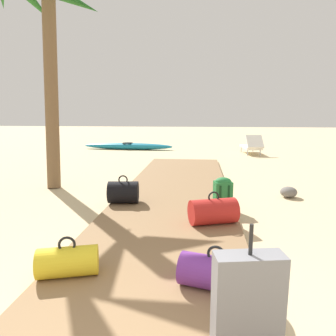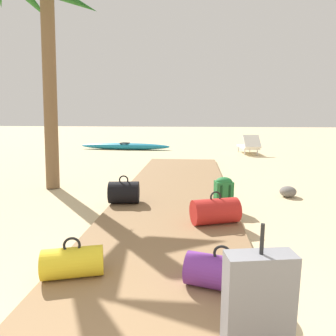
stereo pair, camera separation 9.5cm
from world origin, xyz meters
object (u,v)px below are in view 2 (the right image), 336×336
at_px(duffel_bag_purple, 222,273).
at_px(lounge_chair, 249,146).
at_px(duffel_bag_black, 124,192).
at_px(suitcase_grey, 258,308).
at_px(duffel_bag_yellow, 73,262).
at_px(kayak, 125,146).
at_px(palm_tree_far_left, 43,16).
at_px(backpack_green, 224,191).
at_px(duffel_bag_red, 215,211).

distance_m(duffel_bag_purple, lounge_chair, 9.81).
relative_size(duffel_bag_black, lounge_chair, 0.34).
xyz_separation_m(suitcase_grey, duffel_bag_yellow, (-1.54, 0.86, -0.21)).
bearing_deg(kayak, duffel_bag_black, -77.21).
height_order(palm_tree_far_left, kayak, palm_tree_far_left).
bearing_deg(palm_tree_far_left, suitcase_grey, -52.91).
distance_m(backpack_green, lounge_chair, 7.37).
bearing_deg(duffel_bag_yellow, lounge_chair, 71.15).
height_order(duffel_bag_yellow, palm_tree_far_left, palm_tree_far_left).
xyz_separation_m(suitcase_grey, duffel_bag_red, (-0.10, 2.40, -0.18)).
bearing_deg(palm_tree_far_left, lounge_chair, 47.76).
bearing_deg(duffel_bag_black, kayak, 102.79).
height_order(suitcase_grey, duffel_bag_red, suitcase_grey).
height_order(duffel_bag_yellow, kayak, duffel_bag_yellow).
height_order(backpack_green, kayak, backpack_green).
distance_m(backpack_green, palm_tree_far_left, 5.03).
relative_size(duffel_bag_purple, duffel_bag_black, 1.27).
bearing_deg(duffel_bag_yellow, palm_tree_far_left, 117.55).
bearing_deg(lounge_chair, backpack_green, -102.81).
bearing_deg(lounge_chair, suitcase_grey, -99.40).
distance_m(duffel_bag_yellow, duffel_bag_red, 2.11).
relative_size(suitcase_grey, duffel_bag_yellow, 1.46).
height_order(duffel_bag_purple, palm_tree_far_left, palm_tree_far_left).
relative_size(backpack_green, duffel_bag_black, 0.90).
height_order(duffel_bag_black, lounge_chair, lounge_chair).
bearing_deg(backpack_green, duffel_bag_black, 179.35).
bearing_deg(duffel_bag_red, duffel_bag_yellow, -132.96).
distance_m(duffel_bag_red, palm_tree_far_left, 5.24).
bearing_deg(duffel_bag_yellow, suitcase_grey, -29.22).
xyz_separation_m(backpack_green, lounge_chair, (1.63, 7.18, -0.01)).
distance_m(duffel_bag_black, kayak, 8.40).
xyz_separation_m(duffel_bag_purple, backpack_green, (0.24, 2.45, 0.11)).
height_order(duffel_bag_yellow, lounge_chair, lounge_chair).
distance_m(suitcase_grey, backpack_green, 3.23).
bearing_deg(lounge_chair, palm_tree_far_left, -132.24).
bearing_deg(backpack_green, duffel_bag_red, -103.02).
relative_size(duffel_bag_purple, lounge_chair, 0.43).
bearing_deg(palm_tree_far_left, duffel_bag_red, -33.30).
distance_m(backpack_green, duffel_bag_yellow, 2.88).
bearing_deg(duffel_bag_red, lounge_chair, 77.17).
relative_size(duffel_bag_red, kayak, 0.18).
relative_size(duffel_bag_black, palm_tree_far_left, 0.12).
distance_m(backpack_green, duffel_bag_red, 0.85).
bearing_deg(palm_tree_far_left, backpack_green, -21.45).
distance_m(suitcase_grey, duffel_bag_purple, 0.82).
bearing_deg(kayak, duffel_bag_red, -69.61).
distance_m(duffel_bag_red, kayak, 9.64).
xyz_separation_m(duffel_bag_black, kayak, (-1.86, 8.19, -0.12)).
height_order(suitcase_grey, palm_tree_far_left, palm_tree_far_left).
bearing_deg(kayak, backpack_green, -66.62).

